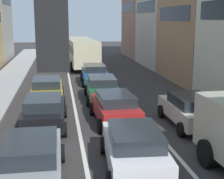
% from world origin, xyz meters
% --- Properties ---
extents(lane_stripe_left, '(0.16, 60.00, 0.01)m').
position_xyz_m(lane_stripe_left, '(-1.70, 20.00, 0.01)').
color(lane_stripe_left, silver).
rests_on(lane_stripe_left, ground).
extents(lane_stripe_right, '(0.16, 60.00, 0.01)m').
position_xyz_m(lane_stripe_right, '(1.70, 20.00, 0.01)').
color(lane_stripe_right, silver).
rests_on(lane_stripe_right, ground).
extents(building_row_right, '(7.20, 43.90, 12.37)m').
position_xyz_m(building_row_right, '(9.90, 22.05, 5.64)').
color(building_row_right, '#936B5B').
rests_on(building_row_right, ground).
extents(sedan_centre_lane_second, '(2.28, 4.41, 1.49)m').
position_xyz_m(sedan_centre_lane_second, '(-0.13, 6.47, 0.80)').
color(sedan_centre_lane_second, silver).
rests_on(sedan_centre_lane_second, ground).
extents(wagon_left_lane_second, '(2.07, 4.30, 1.49)m').
position_xyz_m(wagon_left_lane_second, '(-3.44, 5.98, 0.80)').
color(wagon_left_lane_second, gray).
rests_on(wagon_left_lane_second, ground).
extents(hatchback_centre_lane_third, '(2.18, 4.36, 1.49)m').
position_xyz_m(hatchback_centre_lane_third, '(0.09, 11.74, 0.80)').
color(hatchback_centre_lane_third, '#A51E1E').
rests_on(hatchback_centre_lane_third, ground).
extents(sedan_left_lane_third, '(2.15, 4.35, 1.49)m').
position_xyz_m(sedan_left_lane_third, '(-3.25, 11.51, 0.80)').
color(sedan_left_lane_third, black).
rests_on(sedan_left_lane_third, ground).
extents(coupe_centre_lane_fourth, '(2.17, 4.35, 1.49)m').
position_xyz_m(coupe_centre_lane_fourth, '(0.07, 16.48, 0.80)').
color(coupe_centre_lane_fourth, '#19592D').
rests_on(coupe_centre_lane_fourth, ground).
extents(sedan_left_lane_fourth, '(2.12, 4.33, 1.49)m').
position_xyz_m(sedan_left_lane_fourth, '(-3.28, 16.42, 0.80)').
color(sedan_left_lane_fourth, '#B29319').
rests_on(sedan_left_lane_fourth, ground).
extents(sedan_centre_lane_fifth, '(2.14, 4.34, 1.49)m').
position_xyz_m(sedan_centre_lane_fifth, '(0.19, 21.99, 0.80)').
color(sedan_centre_lane_fifth, '#194C8C').
rests_on(sedan_centre_lane_fifth, ground).
extents(sedan_right_lane_behind_truck, '(2.08, 4.31, 1.49)m').
position_xyz_m(sedan_right_lane_behind_truck, '(3.51, 10.72, 0.80)').
color(sedan_right_lane_behind_truck, beige).
rests_on(sedan_right_lane_behind_truck, ground).
extents(bus_mid_queue_primary, '(3.14, 10.60, 2.90)m').
position_xyz_m(bus_mid_queue_primary, '(-0.19, 31.29, 1.76)').
color(bus_mid_queue_primary, '#BFB793').
rests_on(bus_mid_queue_primary, ground).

